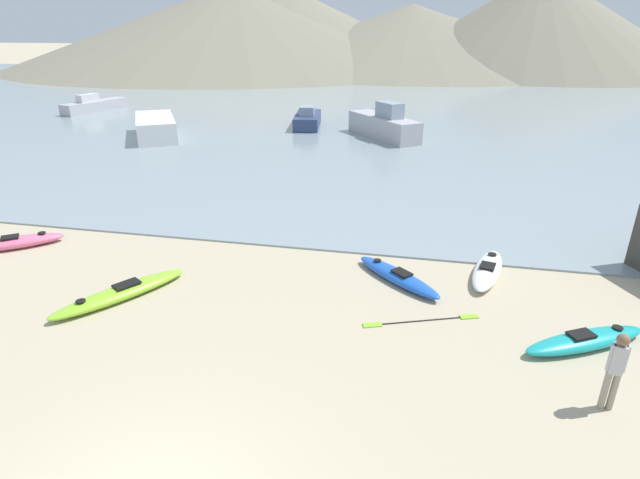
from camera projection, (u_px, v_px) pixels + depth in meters
name	position (u px, v px, depth m)	size (l,w,h in m)	color
bay_water	(391.00, 100.00, 46.80)	(160.00, 70.00, 0.06)	gray
far_hill_left	(238.00, 25.00, 85.69)	(75.26, 75.26, 13.26)	gray
far_hill_midleft	(272.00, 22.00, 88.33)	(64.70, 64.70, 14.16)	gray
far_hill_midright	(411.00, 36.00, 82.76)	(62.24, 62.24, 9.84)	gray
far_hill_right	(537.00, 22.00, 74.70)	(47.99, 47.99, 14.09)	gray
kayak_on_sand_0	(398.00, 276.00, 13.31)	(2.59, 2.43, 0.36)	blue
kayak_on_sand_1	(121.00, 293.00, 12.49)	(2.45, 3.33, 0.36)	#8CCC2D
kayak_on_sand_2	(585.00, 340.00, 10.59)	(2.91, 1.99, 0.36)	teal
kayak_on_sand_3	(16.00, 242.00, 15.37)	(2.52, 2.16, 0.40)	#E5668C
kayak_on_sand_4	(488.00, 270.00, 13.64)	(1.30, 2.76, 0.38)	white
person_near_foreground	(616.00, 367.00, 8.58)	(0.32, 0.21, 1.56)	gray
moored_boat_1	(156.00, 127.00, 30.42)	(4.78, 6.00, 1.23)	white
moored_boat_2	(94.00, 105.00, 39.76)	(2.63, 5.72, 1.40)	#B2B2B7
moored_boat_3	(384.00, 125.00, 30.24)	(4.83, 5.54, 2.17)	#B2B2B7
moored_boat_4	(308.00, 119.00, 33.71)	(2.29, 4.79, 1.42)	navy
loose_paddle	(421.00, 321.00, 11.56)	(2.66, 1.15, 0.03)	black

